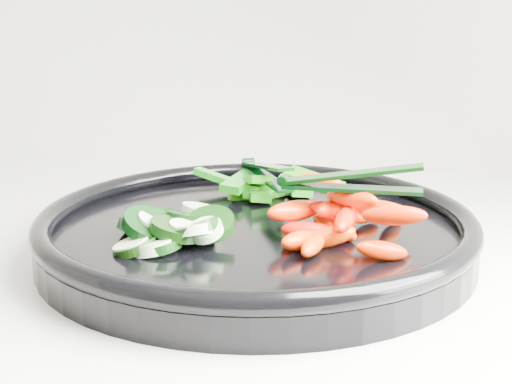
# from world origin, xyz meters

# --- Properties ---
(veggie_tray) EXTENTS (0.48, 0.48, 0.04)m
(veggie_tray) POSITION_xyz_m (0.13, 1.65, 0.95)
(veggie_tray) COLOR black
(veggie_tray) RESTS_ON counter
(cucumber_pile) EXTENTS (0.11, 0.11, 0.04)m
(cucumber_pile) POSITION_xyz_m (0.06, 1.61, 0.96)
(cucumber_pile) COLOR black
(cucumber_pile) RESTS_ON veggie_tray
(carrot_pile) EXTENTS (0.13, 0.13, 0.05)m
(carrot_pile) POSITION_xyz_m (0.20, 1.63, 0.97)
(carrot_pile) COLOR #EF3300
(carrot_pile) RESTS_ON veggie_tray
(pepper_pile) EXTENTS (0.16, 0.10, 0.04)m
(pepper_pile) POSITION_xyz_m (0.12, 1.76, 0.96)
(pepper_pile) COLOR #0A6F0E
(pepper_pile) RESTS_ON veggie_tray
(tong_carrot) EXTENTS (0.11, 0.02, 0.02)m
(tong_carrot) POSITION_xyz_m (0.20, 1.63, 1.00)
(tong_carrot) COLOR black
(tong_carrot) RESTS_ON carrot_pile
(tong_pepper) EXTENTS (0.07, 0.11, 0.02)m
(tong_pepper) POSITION_xyz_m (0.12, 1.75, 0.98)
(tong_pepper) COLOR black
(tong_pepper) RESTS_ON pepper_pile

